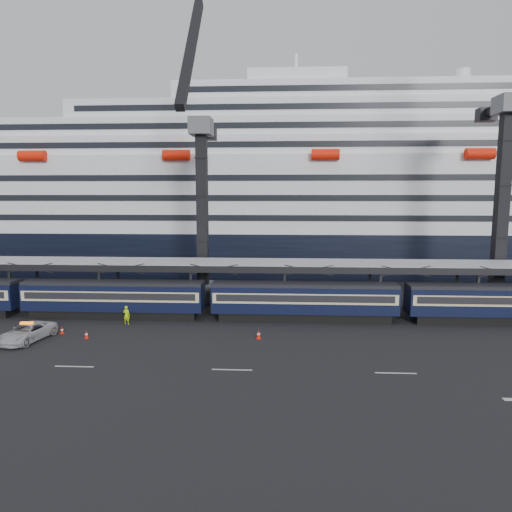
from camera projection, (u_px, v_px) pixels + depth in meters
The scene contains 11 objects.
ground at pixel (408, 355), 37.06m from camera, with size 260.00×260.00×0.00m, color black.
train at pixel (337, 300), 46.92m from camera, with size 133.05×3.00×4.05m.
canopy at pixel (375, 265), 50.23m from camera, with size 130.00×6.25×5.53m.
cruise_ship at pixel (334, 198), 81.02m from camera, with size 214.09×28.84×34.00m.
crane_dark_near at pixel (202, 203), 54.96m from camera, with size 4.50×17.75×35.08m.
crane_dark_mid at pixel (504, 191), 51.91m from camera, with size 4.50×18.24×39.64m.
pickup_truck at pixel (27, 332), 40.53m from camera, with size 2.58×5.60×1.56m, color #B4B5BB.
worker at pixel (126, 315), 45.74m from camera, with size 0.69×0.45×1.90m, color #B3E60C.
traffic_cone_b at pixel (62, 330), 42.69m from camera, with size 0.35×0.35×0.71m.
traffic_cone_c at pixel (87, 334), 41.27m from camera, with size 0.37×0.37×0.74m.
traffic_cone_d at pixel (259, 334), 41.19m from camera, with size 0.41×0.41×0.82m.
Camera 1 is at (-10.47, -36.30, 12.85)m, focal length 32.00 mm.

